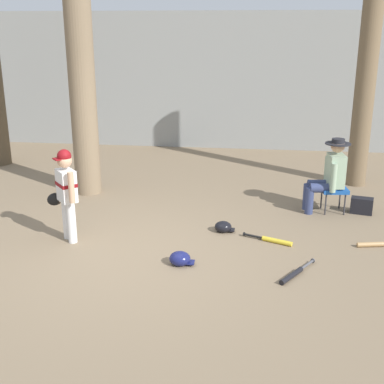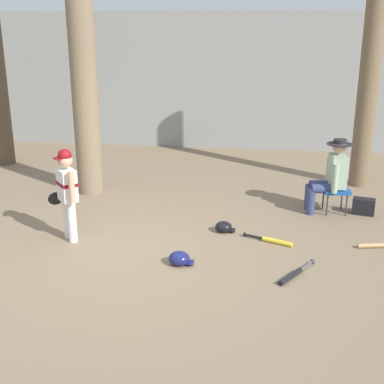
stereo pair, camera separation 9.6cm
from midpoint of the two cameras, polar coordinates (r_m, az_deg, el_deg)
The scene contains 13 objects.
ground_plane at distance 6.73m, azimuth -6.63°, elevation -7.23°, with size 60.00×60.00×0.00m, color #7F6B51.
concrete_back_wall at distance 12.60m, azimuth 0.75°, elevation 12.31°, with size 18.00×0.36×3.20m, color gray.
tree_near_player at distance 8.98m, azimuth -11.99°, elevation 17.31°, with size 0.65×0.65×6.25m.
tree_behind_spectator at distance 9.80m, azimuth 19.40°, elevation 11.39°, with size 0.61×0.61×4.43m.
young_ballplayer at distance 7.16m, azimuth -13.48°, elevation 0.35°, with size 0.55×0.48×1.31m.
folding_stool at distance 8.45m, azimuth 16.06°, elevation 0.13°, with size 0.44×0.44×0.41m.
seated_spectator at distance 8.35m, azimuth 15.57°, elevation 1.94°, with size 0.67×0.54×1.20m.
handbag_beside_stool at distance 8.58m, azimuth 18.92°, elevation -1.54°, with size 0.34×0.18×0.26m, color black.
bat_wood_tan at distance 7.40m, azimuth 20.36°, elevation -5.61°, with size 0.72×0.21×0.07m.
bat_yellow_trainer at distance 7.19m, azimuth 9.45°, elevation -5.40°, with size 0.69×0.34×0.07m.
bat_black_composite at distance 6.30m, azimuth 11.66°, elevation -9.03°, with size 0.47×0.69×0.07m.
batting_helmet_black at distance 7.47m, azimuth 3.94°, elevation -3.93°, with size 0.29×0.23×0.17m.
batting_helmet_navy at distance 6.47m, azimuth -0.99°, elevation -7.45°, with size 0.32×0.24×0.18m.
Camera 2 is at (1.67, -5.87, 2.87)m, focal length 47.75 mm.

